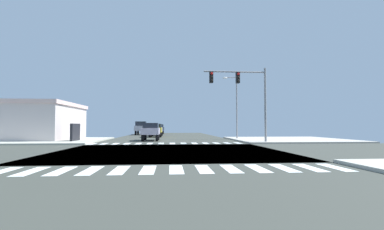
# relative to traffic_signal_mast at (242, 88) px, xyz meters

# --- Properties ---
(ground) EXTENTS (90.00, 90.00, 0.05)m
(ground) POSITION_rel_traffic_signal_mast_xyz_m (-6.62, -7.06, -5.11)
(ground) COLOR #393C36
(sidewalk_corner_ne) EXTENTS (12.00, 12.00, 0.14)m
(sidewalk_corner_ne) POSITION_rel_traffic_signal_mast_xyz_m (6.38, 4.94, -5.01)
(sidewalk_corner_ne) COLOR #B2ADA3
(sidewalk_corner_ne) RESTS_ON ground
(sidewalk_corner_nw) EXTENTS (12.00, 12.00, 0.14)m
(sidewalk_corner_nw) POSITION_rel_traffic_signal_mast_xyz_m (-19.62, 4.94, -5.01)
(sidewalk_corner_nw) COLOR #ADAFA1
(sidewalk_corner_nw) RESTS_ON ground
(crosswalk_near) EXTENTS (13.50, 2.00, 0.01)m
(crosswalk_near) POSITION_rel_traffic_signal_mast_xyz_m (-6.87, -14.36, -5.08)
(crosswalk_near) COLOR white
(crosswalk_near) RESTS_ON ground
(crosswalk_far) EXTENTS (13.50, 2.00, 0.01)m
(crosswalk_far) POSITION_rel_traffic_signal_mast_xyz_m (-6.87, 0.24, -5.08)
(crosswalk_far) COLOR white
(crosswalk_far) RESTS_ON ground
(traffic_signal_mast) EXTENTS (5.81, 0.55, 6.93)m
(traffic_signal_mast) POSITION_rel_traffic_signal_mast_xyz_m (0.00, 0.00, 0.00)
(traffic_signal_mast) COLOR gray
(traffic_signal_mast) RESTS_ON ground
(street_lamp) EXTENTS (1.78, 0.32, 7.40)m
(street_lamp) POSITION_rel_traffic_signal_mast_xyz_m (1.02, 7.15, -0.61)
(street_lamp) COLOR gray
(street_lamp) RESTS_ON ground
(bank_building) EXTENTS (14.30, 9.78, 4.09)m
(bank_building) POSITION_rel_traffic_signal_mast_xyz_m (-23.53, 6.78, -3.03)
(bank_building) COLOR beige
(bank_building) RESTS_ON ground
(sedan_farside_2) EXTENTS (1.80, 4.30, 1.88)m
(sedan_farside_2) POSITION_rel_traffic_signal_mast_xyz_m (-8.62, 14.62, -3.96)
(sedan_farside_2) COLOR black
(sedan_farside_2) RESTS_ON ground
(sedan_crossing_3) EXTENTS (1.80, 4.30, 1.88)m
(sedan_crossing_3) POSITION_rel_traffic_signal_mast_xyz_m (-8.62, 5.14, -3.96)
(sedan_crossing_3) COLOR black
(sedan_crossing_3) RESTS_ON ground
(sedan_queued_4) EXTENTS (1.80, 4.30, 1.88)m
(sedan_queued_4) POSITION_rel_traffic_signal_mast_xyz_m (-8.62, 28.64, -3.96)
(sedan_queued_4) COLOR black
(sedan_queued_4) RESTS_ON ground
(sedan_leading_5) EXTENTS (1.80, 4.30, 1.88)m
(sedan_leading_5) POSITION_rel_traffic_signal_mast_xyz_m (-8.62, 20.13, -3.96)
(sedan_leading_5) COLOR black
(sedan_leading_5) RESTS_ON ground
(pickup_outer_1) EXTENTS (2.00, 5.10, 2.35)m
(pickup_outer_1) POSITION_rel_traffic_signal_mast_xyz_m (-11.62, 24.43, -3.79)
(pickup_outer_1) COLOR black
(pickup_outer_1) RESTS_ON ground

